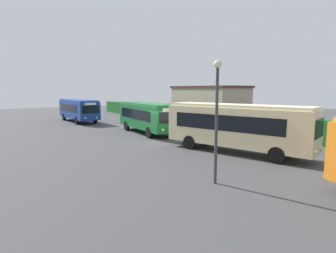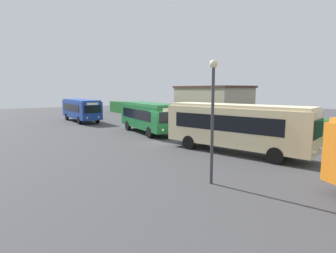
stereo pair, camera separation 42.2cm
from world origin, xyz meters
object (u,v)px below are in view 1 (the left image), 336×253
(person_left, at_px, (161,121))
(bus_green, at_px, (147,116))
(bus_blue, at_px, (78,109))
(lamppost, at_px, (217,108))
(person_center, at_px, (192,123))
(bus_cream, at_px, (237,125))

(person_left, bearing_deg, bus_green, -162.12)
(bus_blue, xyz_separation_m, lamppost, (28.32, -2.73, 1.77))
(person_center, bearing_deg, bus_cream, -16.26)
(bus_blue, height_order, bus_cream, bus_cream)
(bus_blue, height_order, bus_green, bus_green)
(bus_green, xyz_separation_m, lamppost, (14.68, -5.18, 1.76))
(lamppost, bearing_deg, bus_green, 160.57)
(bus_cream, relative_size, person_center, 5.82)
(bus_cream, distance_m, person_left, 12.14)
(bus_green, distance_m, bus_cream, 10.99)
(bus_blue, distance_m, lamppost, 28.50)
(bus_cream, height_order, lamppost, lamppost)
(bus_cream, height_order, person_center, bus_cream)
(bus_blue, bearing_deg, person_left, 20.30)
(person_center, relative_size, lamppost, 0.32)
(person_center, xyz_separation_m, lamppost, (12.41, -8.96, 2.55))
(bus_cream, height_order, person_left, bus_cream)
(person_center, bearing_deg, person_left, -151.31)
(bus_blue, distance_m, bus_cream, 24.79)
(bus_green, bearing_deg, person_center, 64.35)
(bus_blue, height_order, lamppost, lamppost)
(bus_blue, relative_size, bus_green, 1.02)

